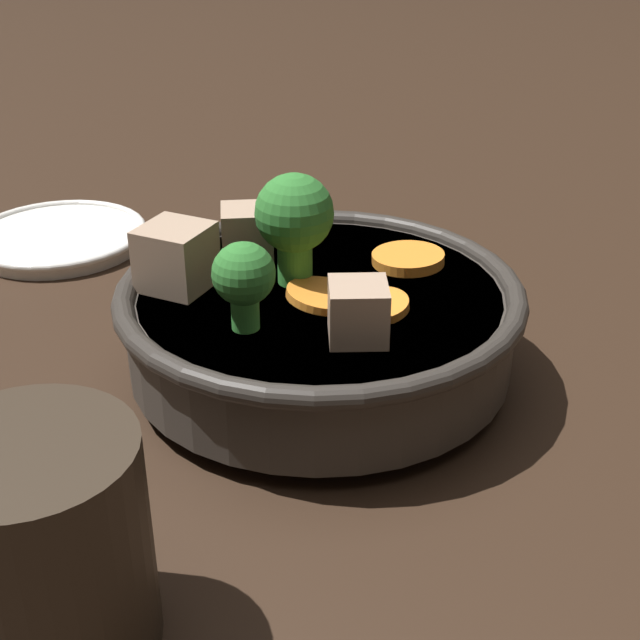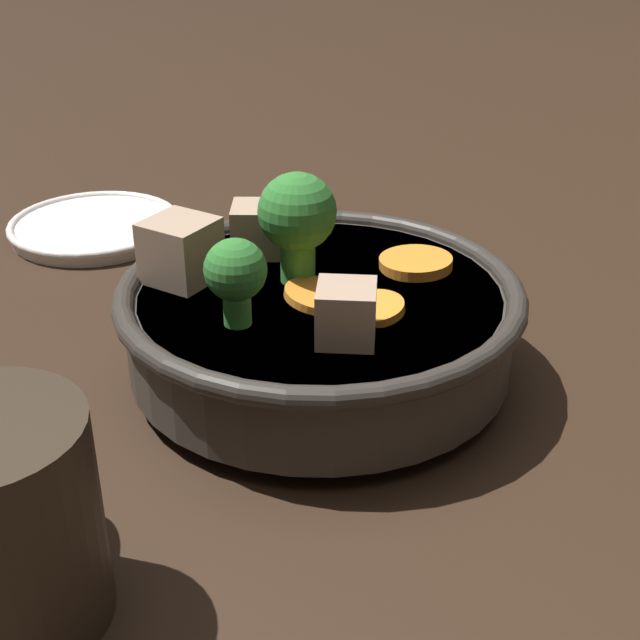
% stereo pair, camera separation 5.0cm
% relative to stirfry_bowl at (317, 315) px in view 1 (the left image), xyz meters
% --- Properties ---
extents(ground_plane, '(3.00, 3.00, 0.00)m').
position_rel_stirfry_bowl_xyz_m(ground_plane, '(-0.00, -0.00, -0.04)').
color(ground_plane, black).
extents(stirfry_bowl, '(0.23, 0.23, 0.12)m').
position_rel_stirfry_bowl_xyz_m(stirfry_bowl, '(0.00, 0.00, 0.00)').
color(stirfry_bowl, '#38332D').
rests_on(stirfry_bowl, ground_plane).
extents(side_saucer, '(0.13, 0.13, 0.01)m').
position_rel_stirfry_bowl_xyz_m(side_saucer, '(0.22, 0.16, -0.03)').
color(side_saucer, white).
rests_on(side_saucer, ground_plane).
extents(dark_mug, '(0.11, 0.08, 0.09)m').
position_rel_stirfry_bowl_xyz_m(dark_mug, '(-0.17, 0.13, 0.01)').
color(dark_mug, '#33281E').
rests_on(dark_mug, ground_plane).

